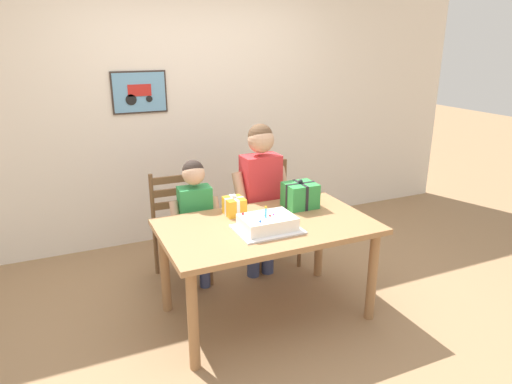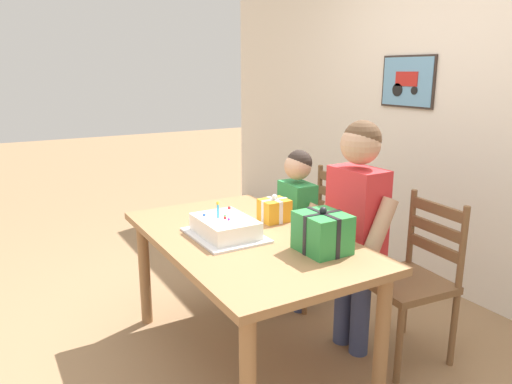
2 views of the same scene
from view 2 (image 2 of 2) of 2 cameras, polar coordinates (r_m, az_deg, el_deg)
The scene contains 10 objects.
ground_plane at distance 2.91m, azimuth -1.18°, elevation -18.99°, with size 20.00×20.00×0.00m, color #997551.
back_wall at distance 3.63m, azimuth 23.92°, elevation 8.42°, with size 6.40×0.11×2.60m.
dining_table at distance 2.61m, azimuth -1.25°, elevation -7.16°, with size 1.51×0.89×0.74m.
birthday_cake at distance 2.56m, azimuth -3.70°, elevation -4.25°, with size 0.44×0.34×0.19m.
gift_box_red_large at distance 2.81m, azimuth 2.20°, elevation -2.17°, with size 0.15×0.17×0.16m.
gift_box_beside_cake at distance 2.36m, azimuth 7.90°, elevation -4.78°, with size 0.25×0.22×0.23m.
chair_left at distance 3.43m, azimuth 7.36°, elevation -5.02°, with size 0.43×0.43×0.92m.
chair_right at distance 2.85m, azimuth 18.04°, elevation -9.77°, with size 0.46×0.46×0.92m.
child_older at distance 2.71m, azimuth 11.86°, elevation -2.74°, with size 0.49×0.28×1.34m.
child_younger at distance 3.18m, azimuth 4.85°, elevation -2.70°, with size 0.41×0.24×1.10m.
Camera 2 is at (2.13, -1.17, 1.60)m, focal length 33.65 mm.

